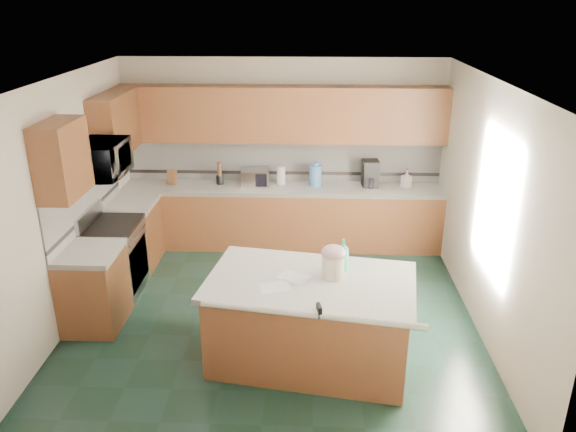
{
  "coord_description": "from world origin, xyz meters",
  "views": [
    {
      "loc": [
        0.38,
        -5.66,
        3.51
      ],
      "look_at": [
        0.15,
        0.35,
        1.12
      ],
      "focal_mm": 35.0,
      "sensor_mm": 36.0,
      "label": 1
    }
  ],
  "objects_px": {
    "knife_block": "(172,177)",
    "toaster_oven": "(255,178)",
    "treat_jar": "(333,267)",
    "soap_bottle_island": "(343,255)",
    "coffee_maker": "(370,173)",
    "island_base": "(310,323)",
    "island_top": "(311,282)"
  },
  "relations": [
    {
      "from": "treat_jar",
      "to": "toaster_oven",
      "type": "relative_size",
      "value": 0.57
    },
    {
      "from": "island_base",
      "to": "knife_block",
      "type": "distance_m",
      "value": 3.56
    },
    {
      "from": "knife_block",
      "to": "soap_bottle_island",
      "type": "bearing_deg",
      "value": -43.02
    },
    {
      "from": "knife_block",
      "to": "treat_jar",
      "type": "bearing_deg",
      "value": -46.03
    },
    {
      "from": "knife_block",
      "to": "toaster_oven",
      "type": "distance_m",
      "value": 1.21
    },
    {
      "from": "knife_block",
      "to": "island_top",
      "type": "bearing_deg",
      "value": -49.45
    },
    {
      "from": "soap_bottle_island",
      "to": "coffee_maker",
      "type": "height_order",
      "value": "coffee_maker"
    },
    {
      "from": "island_top",
      "to": "soap_bottle_island",
      "type": "distance_m",
      "value": 0.44
    },
    {
      "from": "soap_bottle_island",
      "to": "knife_block",
      "type": "height_order",
      "value": "soap_bottle_island"
    },
    {
      "from": "soap_bottle_island",
      "to": "treat_jar",
      "type": "bearing_deg",
      "value": -124.31
    },
    {
      "from": "soap_bottle_island",
      "to": "toaster_oven",
      "type": "relative_size",
      "value": 0.82
    },
    {
      "from": "treat_jar",
      "to": "coffee_maker",
      "type": "height_order",
      "value": "coffee_maker"
    },
    {
      "from": "toaster_oven",
      "to": "island_top",
      "type": "bearing_deg",
      "value": -78.78
    },
    {
      "from": "soap_bottle_island",
      "to": "coffee_maker",
      "type": "bearing_deg",
      "value": 76.95
    },
    {
      "from": "knife_block",
      "to": "island_base",
      "type": "bearing_deg",
      "value": -49.45
    },
    {
      "from": "treat_jar",
      "to": "knife_block",
      "type": "bearing_deg",
      "value": 115.51
    },
    {
      "from": "soap_bottle_island",
      "to": "coffee_maker",
      "type": "relative_size",
      "value": 0.86
    },
    {
      "from": "treat_jar",
      "to": "knife_block",
      "type": "xyz_separation_m",
      "value": [
        -2.24,
        2.8,
        -0.01
      ]
    },
    {
      "from": "island_top",
      "to": "knife_block",
      "type": "relative_size",
      "value": 9.33
    },
    {
      "from": "soap_bottle_island",
      "to": "island_top",
      "type": "bearing_deg",
      "value": -146.25
    },
    {
      "from": "island_top",
      "to": "soap_bottle_island",
      "type": "bearing_deg",
      "value": 44.86
    },
    {
      "from": "treat_jar",
      "to": "soap_bottle_island",
      "type": "bearing_deg",
      "value": 44.39
    },
    {
      "from": "soap_bottle_island",
      "to": "coffee_maker",
      "type": "xyz_separation_m",
      "value": [
        0.53,
        2.67,
        0.03
      ]
    },
    {
      "from": "treat_jar",
      "to": "soap_bottle_island",
      "type": "xyz_separation_m",
      "value": [
        0.11,
        0.17,
        0.05
      ]
    },
    {
      "from": "treat_jar",
      "to": "knife_block",
      "type": "height_order",
      "value": "treat_jar"
    },
    {
      "from": "knife_block",
      "to": "toaster_oven",
      "type": "xyz_separation_m",
      "value": [
        1.21,
        0.0,
        0.01
      ]
    },
    {
      "from": "island_top",
      "to": "soap_bottle_island",
      "type": "height_order",
      "value": "soap_bottle_island"
    },
    {
      "from": "coffee_maker",
      "to": "knife_block",
      "type": "bearing_deg",
      "value": 176.12
    },
    {
      "from": "treat_jar",
      "to": "coffee_maker",
      "type": "bearing_deg",
      "value": 64.24
    },
    {
      "from": "island_base",
      "to": "soap_bottle_island",
      "type": "bearing_deg",
      "value": 44.86
    },
    {
      "from": "soap_bottle_island",
      "to": "knife_block",
      "type": "relative_size",
      "value": 1.52
    },
    {
      "from": "island_base",
      "to": "soap_bottle_island",
      "type": "height_order",
      "value": "soap_bottle_island"
    }
  ]
}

